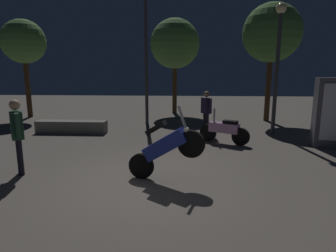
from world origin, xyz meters
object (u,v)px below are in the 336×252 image
object	(u,v)px
person_rider_beside	(17,130)
streetlamp_far	(278,52)
motorcycle_blue_foreground	(165,147)
person_bystander_far	(206,109)
motorcycle_pink_parked_left	(224,130)
streetlamp_near	(146,42)

from	to	relation	value
person_rider_beside	streetlamp_far	bearing A→B (deg)	178.93
person_rider_beside	streetlamp_far	world-z (taller)	streetlamp_far
motorcycle_blue_foreground	person_bystander_far	xyz separation A→B (m)	(1.20, 4.69, 0.18)
person_rider_beside	person_bystander_far	distance (m)	6.32
person_rider_beside	motorcycle_pink_parked_left	bearing A→B (deg)	177.09
motorcycle_pink_parked_left	person_bystander_far	distance (m)	1.55
motorcycle_pink_parked_left	person_rider_beside	size ratio (longest dim) A/B	0.89
person_bystander_far	streetlamp_far	bearing A→B (deg)	-26.33
streetlamp_far	streetlamp_near	bearing A→B (deg)	158.99
motorcycle_pink_parked_left	person_rider_beside	xyz separation A→B (m)	(-4.97, -3.05, 0.57)
person_rider_beside	streetlamp_near	bearing A→B (deg)	-142.01
person_bystander_far	streetlamp_near	distance (m)	4.05
person_bystander_far	streetlamp_far	distance (m)	3.19
motorcycle_blue_foreground	person_rider_beside	size ratio (longest dim) A/B	0.96
motorcycle_blue_foreground	motorcycle_pink_parked_left	world-z (taller)	motorcycle_blue_foreground
motorcycle_pink_parked_left	streetlamp_far	bearing A→B (deg)	-113.80
motorcycle_blue_foreground	motorcycle_pink_parked_left	xyz separation A→B (m)	(1.68, 3.30, -0.31)
motorcycle_blue_foreground	person_rider_beside	distance (m)	3.31
motorcycle_pink_parked_left	streetlamp_near	world-z (taller)	streetlamp_near
person_bystander_far	streetlamp_far	xyz separation A→B (m)	(2.47, 0.14, 2.01)
motorcycle_pink_parked_left	streetlamp_near	xyz separation A→B (m)	(-2.92, 3.42, 3.01)
person_bystander_far	streetlamp_far	size ratio (longest dim) A/B	0.34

